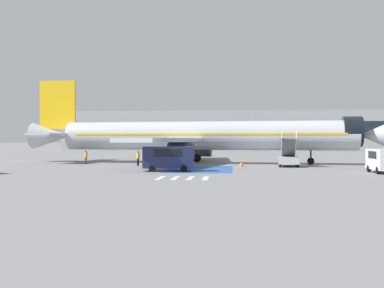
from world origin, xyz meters
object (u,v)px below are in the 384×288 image
ground_crew_0 (138,157)px  traffic_cone_1 (147,163)px  fuel_tanker (174,146)px  terminal_building (252,131)px  service_van_0 (168,157)px  baggage_cart (177,164)px  airliner (201,136)px  service_van_1 (383,159)px  ground_crew_1 (86,156)px  traffic_cone_0 (241,164)px  boarding_stairs_forward (289,158)px

ground_crew_0 → traffic_cone_1: (0.70, 1.58, -0.72)m
fuel_tanker → terminal_building: terminal_building is taller
service_van_0 → baggage_cart: service_van_0 is taller
traffic_cone_1 → fuel_tanker: bearing=91.4°
fuel_tanker → airliner: bearing=24.1°
terminal_building → fuel_tanker: bearing=-114.8°
airliner → terminal_building: airliner is taller
airliner → service_van_1: 22.92m
airliner → baggage_cart: (-2.26, -6.43, -3.23)m
service_van_0 → service_van_1: (19.69, -0.59, -0.10)m
ground_crew_1 → terminal_building: terminal_building is taller
fuel_tanker → service_van_0: bearing=15.9°
airliner → traffic_cone_0: bearing=43.8°
airliner → traffic_cone_0: (4.96, -6.27, -3.20)m
service_van_0 → terminal_building: bearing=-14.6°
airliner → terminal_building: (8.85, 59.63, 1.57)m
fuel_tanker → ground_crew_0: size_ratio=6.21×
ground_crew_0 → baggage_cart: bearing=-78.0°
baggage_cart → traffic_cone_1: size_ratio=4.82×
traffic_cone_0 → terminal_building: terminal_building is taller
traffic_cone_0 → ground_crew_0: bearing=177.4°
service_van_1 → ground_crew_0: bearing=-20.1°
fuel_tanker → ground_crew_1: size_ratio=6.44×
airliner → fuel_tanker: 26.61m
airliner → service_van_0: (-2.13, -13.98, -2.10)m
baggage_cart → traffic_cone_1: 4.50m
ground_crew_1 → terminal_building: size_ratio=0.02×
traffic_cone_0 → service_van_1: bearing=-33.4°
airliner → service_van_0: airliner is taller
baggage_cart → airliner: bearing=-10.1°
ground_crew_1 → fuel_tanker: bearing=120.9°
boarding_stairs_forward → baggage_cart: (-12.51, -1.07, -0.73)m
boarding_stairs_forward → traffic_cone_1: boarding_stairs_forward is taller
baggage_cart → traffic_cone_0: size_ratio=4.89×
boarding_stairs_forward → airliner: bearing=157.9°
fuel_tanker → service_van_1: bearing=40.4°
service_van_0 → baggage_cart: size_ratio=1.77×
boarding_stairs_forward → service_van_0: bearing=-139.7°
boarding_stairs_forward → ground_crew_1: size_ratio=3.18×
service_van_0 → traffic_cone_0: bearing=-48.7°
boarding_stairs_forward → ground_crew_0: (-17.09, -0.38, 0.03)m
fuel_tanker → traffic_cone_1: 29.84m
traffic_cone_0 → baggage_cart: bearing=-178.7°
baggage_cart → ground_crew_1: bearing=82.5°
boarding_stairs_forward → fuel_tanker: size_ratio=0.49×
ground_crew_1 → terminal_building: 66.69m
traffic_cone_1 → baggage_cart: bearing=-30.4°
baggage_cart → terminal_building: bearing=-0.3°
baggage_cart → fuel_tanker: bearing=17.5°
airliner → baggage_cart: 7.54m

